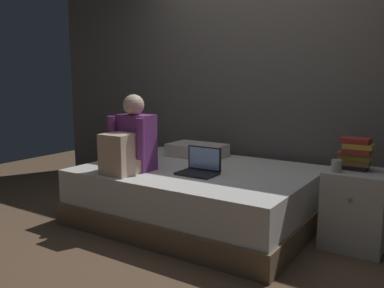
% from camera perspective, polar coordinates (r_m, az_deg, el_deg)
% --- Properties ---
extents(ground_plane, '(8.00, 8.00, 0.00)m').
position_cam_1_polar(ground_plane, '(3.43, 1.02, -12.68)').
color(ground_plane, brown).
extents(wall_back, '(5.60, 0.10, 2.70)m').
position_cam_1_polar(wall_back, '(4.25, 9.85, 10.02)').
color(wall_back, '#605B56').
rests_on(wall_back, ground_plane).
extents(bed, '(2.00, 1.50, 0.49)m').
position_cam_1_polar(bed, '(3.70, 0.88, -7.12)').
color(bed, '#7A6047').
rests_on(bed, ground_plane).
extents(nightstand, '(0.44, 0.46, 0.59)m').
position_cam_1_polar(nightstand, '(3.38, 21.82, -8.39)').
color(nightstand, beige).
rests_on(nightstand, ground_plane).
extents(person_sitting, '(0.39, 0.44, 0.66)m').
position_cam_1_polar(person_sitting, '(3.50, -8.66, 0.21)').
color(person_sitting, '#75337A').
rests_on(person_sitting, bed).
extents(laptop, '(0.32, 0.23, 0.22)m').
position_cam_1_polar(laptop, '(3.41, 1.14, -3.26)').
color(laptop, black).
rests_on(laptop, bed).
extents(pillow, '(0.56, 0.36, 0.13)m').
position_cam_1_polar(pillow, '(4.15, 0.73, -0.87)').
color(pillow, beige).
rests_on(pillow, bed).
extents(book_stack, '(0.25, 0.17, 0.24)m').
position_cam_1_polar(book_stack, '(3.33, 21.82, -1.26)').
color(book_stack, black).
rests_on(book_stack, nightstand).
extents(mug, '(0.08, 0.08, 0.09)m').
position_cam_1_polar(mug, '(3.21, 19.48, -2.88)').
color(mug, '#BCB2A3').
rests_on(mug, nightstand).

